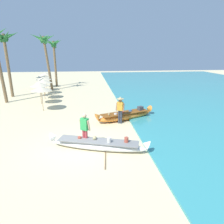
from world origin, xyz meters
name	(u,v)px	position (x,y,z in m)	size (l,w,h in m)	color
ground_plane	(79,147)	(0.00, 0.00, 0.00)	(80.00, 80.00, 0.00)	beige
boat_white_foreground	(98,144)	(0.92, -0.34, 0.25)	(4.75, 2.07, 0.73)	white
boat_orange_midground	(125,115)	(2.96, 3.86, 0.29)	(4.25, 2.25, 0.82)	orange
person_vendor_hatted	(120,108)	(2.50, 3.17, 1.02)	(0.58, 0.44, 1.76)	#333842
person_tourist_customer	(85,128)	(0.31, 0.10, 0.94)	(0.56, 0.48, 1.67)	#B2383D
parasol_row_0	(41,89)	(-3.09, 6.77, 1.75)	(1.60, 1.60, 1.91)	#8E6B47
parasol_row_1	(40,84)	(-3.70, 8.99, 1.75)	(1.60, 1.60, 1.91)	#8E6B47
parasol_row_2	(43,81)	(-3.79, 10.97, 1.75)	(1.60, 1.60, 1.91)	#8E6B47
parasol_row_3	(44,78)	(-4.25, 13.37, 1.75)	(1.60, 1.60, 1.91)	#8E6B47
parasol_row_4	(43,76)	(-4.77, 15.47, 1.75)	(1.60, 1.60, 1.91)	#8E6B47
parasol_row_5	(45,74)	(-4.97, 17.92, 1.75)	(1.60, 1.60, 1.91)	#8E6B47
palm_tree_tall_inland	(44,44)	(-4.37, 15.88, 5.28)	(2.79, 2.74, 6.50)	brown
palm_tree_mid_cluster	(54,49)	(-3.77, 18.59, 4.86)	(2.47, 2.36, 6.11)	brown
palm_tree_far_behind	(5,43)	(-7.39, 12.45, 5.27)	(2.81, 2.74, 6.44)	brown
paddle	(105,156)	(1.20, -1.05, 0.03)	(0.38, 1.69, 0.05)	#8E6B47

